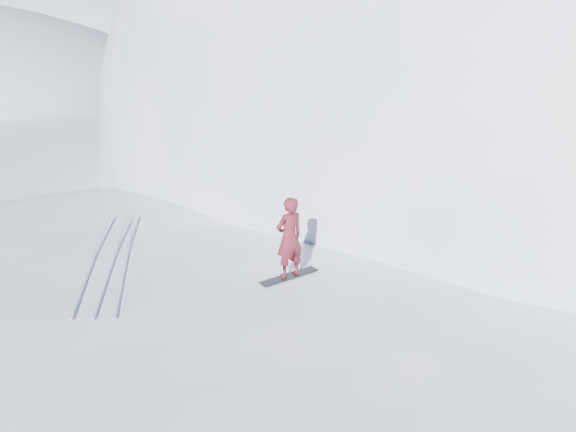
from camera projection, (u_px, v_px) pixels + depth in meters
name	position (u px, v px, depth m)	size (l,w,h in m)	color
near_ridge	(226.00, 362.00, 12.55)	(36.00, 28.00, 4.80)	white
summit_peak	(566.00, 150.00, 34.71)	(60.00, 56.00, 56.00)	white
peak_shoulder	(413.00, 175.00, 28.76)	(28.00, 24.00, 18.00)	white
far_ridge_c	(80.00, 67.00, 112.02)	(140.00, 90.00, 36.00)	white
wind_bumps	(155.00, 387.00, 11.68)	(16.00, 14.40, 1.00)	white
snowboard	(289.00, 276.00, 11.59)	(1.46, 0.27, 0.02)	black
snowboarder	(289.00, 238.00, 11.27)	(0.68, 0.45, 1.86)	maroon
board_tracks	(111.00, 255.00, 12.66)	(1.92, 5.94, 0.04)	silver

